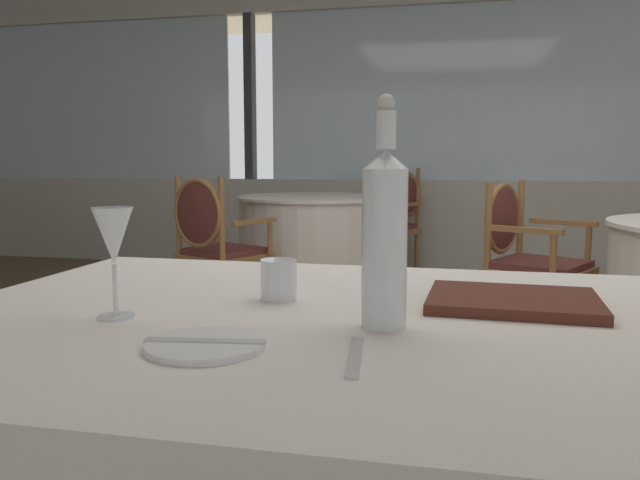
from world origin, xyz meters
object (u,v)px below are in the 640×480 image
Objects in this scene: side_plate at (205,345)px; dining_chair_1_1 at (214,239)px; water_bottle at (385,234)px; dining_chair_2_0 at (525,252)px; wine_glass at (113,239)px; water_tumbler at (279,280)px; menu_book at (513,301)px; dining_chair_1_0 at (391,215)px.

side_plate is 3.14m from dining_chair_1_1.
water_bottle is 0.40× the size of dining_chair_2_0.
wine_glass reaches higher than water_tumbler.
side_plate is at bearing -31.31° from wine_glass.
dining_chair_1_1 is 1.02× the size of dining_chair_2_0.
menu_book is (0.67, 0.24, -0.13)m from wine_glass.
water_tumbler reaches higher than menu_book.
menu_book is at bearing 39.64° from side_plate.
menu_book is at bearing 42.84° from water_bottle.
dining_chair_1_1 reaches higher than menu_book.
wine_glass is 2.95m from dining_chair_1_1.
water_bottle reaches higher than water_tumbler.
side_plate is 0.59m from menu_book.
dining_chair_1_1 is (-0.95, 2.77, -0.36)m from wine_glass.
dining_chair_1_0 is at bearing 101.53° from menu_book.
dining_chair_2_0 is at bearing 79.80° from water_bottle.
water_tumbler is 0.08× the size of dining_chair_2_0.
side_plate is 0.33m from water_bottle.
dining_chair_2_0 is (1.85, -0.23, 0.01)m from dining_chair_1_1.
dining_chair_1_1 reaches higher than water_tumbler.
wine_glass is at bearing 26.57° from dining_chair_1_0.
water_tumbler is 0.44m from menu_book.
dining_chair_1_0 reaches higher than dining_chair_2_0.
dining_chair_1_1 is (-1.62, 2.53, -0.24)m from menu_book.
water_tumbler reaches higher than side_plate.
side_plate is 2.22× the size of water_tumbler.
wine_glass is 0.72m from menu_book.
menu_book is at bearing -67.83° from dining_chair_2_0.
dining_chair_1_0 is at bearing 93.10° from side_plate.
side_plate is 0.34m from water_tumbler.
dining_chair_1_0 is 1.03× the size of dining_chair_1_1.
wine_glass is 0.32m from water_tumbler.
dining_chair_1_1 is (-0.91, -1.86, -0.01)m from dining_chair_1_0.
side_plate is at bearing -131.97° from dining_chair_1_1.
dining_chair_1_1 is at bearing 124.99° from menu_book.
water_bottle is 0.46m from wine_glass.
dining_chair_1_1 is 1.87m from dining_chair_2_0.
water_bottle is 0.38× the size of dining_chair_1_0.
dining_chair_2_0 is (0.45, 2.50, -0.37)m from water_bottle.
dining_chair_2_0 is (0.67, 2.34, -0.25)m from water_tumbler.
side_plate is 0.47× the size of water_bottle.
side_plate is 4.77m from dining_chair_1_0.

